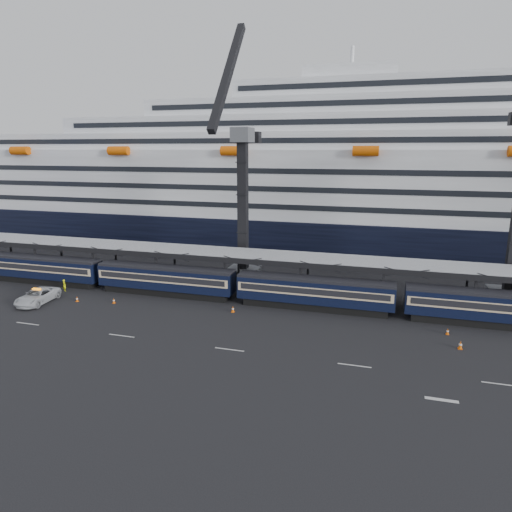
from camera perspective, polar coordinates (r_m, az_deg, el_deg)
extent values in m
plane|color=black|center=(46.90, 15.08, -11.28)|extent=(260.00, 260.00, 0.00)
cube|color=beige|center=(57.66, -26.63, -7.57)|extent=(3.00, 0.15, 0.02)
cube|color=beige|center=(50.54, -16.44, -9.53)|extent=(3.00, 0.15, 0.02)
cube|color=beige|center=(45.52, -3.34, -11.58)|extent=(3.00, 0.15, 0.02)
cube|color=beige|center=(43.33, 12.21, -13.22)|extent=(3.00, 0.15, 0.02)
cube|color=beige|center=(44.39, 28.31, -13.93)|extent=(3.00, 0.15, 0.02)
cube|color=beige|center=(40.02, 22.19, -16.31)|extent=(2.50, 0.40, 0.02)
cube|color=black|center=(73.85, -25.08, -2.68)|extent=(17.48, 2.40, 0.90)
cube|color=black|center=(73.42, -25.22, -1.33)|extent=(19.00, 2.80, 2.70)
cube|color=beige|center=(73.35, -25.24, -1.10)|extent=(18.62, 2.92, 1.05)
cube|color=black|center=(73.34, -25.25, -1.06)|extent=(17.86, 2.98, 0.70)
cube|color=black|center=(73.09, -25.34, -0.19)|extent=(19.00, 2.50, 0.35)
cube|color=black|center=(62.69, -11.15, -4.33)|extent=(17.48, 2.40, 0.90)
cube|color=black|center=(62.18, -11.22, -2.75)|extent=(19.00, 2.80, 2.70)
cube|color=beige|center=(62.10, -11.23, -2.49)|extent=(18.62, 2.92, 1.05)
cube|color=black|center=(62.08, -11.24, -2.44)|extent=(17.86, 2.98, 0.70)
cube|color=black|center=(61.79, -11.28, -1.42)|extent=(19.00, 2.50, 0.35)
cube|color=black|center=(56.62, 7.25, -6.11)|extent=(17.48, 2.40, 0.90)
cube|color=black|center=(56.05, 7.30, -4.37)|extent=(19.00, 2.80, 2.70)
cube|color=beige|center=(55.96, 7.31, -4.08)|extent=(18.62, 2.92, 1.05)
cube|color=black|center=(55.95, 7.31, -4.03)|extent=(17.86, 2.98, 0.70)
cube|color=black|center=(55.62, 7.35, -2.90)|extent=(19.00, 2.50, 0.35)
cube|color=black|center=(57.28, 27.57, -7.34)|extent=(17.48, 2.40, 0.90)
cube|color=black|center=(56.72, 27.76, -5.63)|extent=(19.00, 2.80, 2.70)
cube|color=beige|center=(56.63, 27.80, -5.34)|extent=(18.62, 2.92, 1.05)
cube|color=black|center=(56.62, 27.80, -5.29)|extent=(17.86, 2.98, 0.70)
cube|color=black|center=(56.29, 27.93, -4.18)|extent=(19.00, 2.50, 0.35)
cube|color=gray|center=(58.47, 15.79, -0.83)|extent=(130.00, 6.00, 0.25)
cube|color=black|center=(55.63, 15.72, -1.85)|extent=(130.00, 0.25, 0.70)
cube|color=black|center=(61.46, 15.82, -0.45)|extent=(130.00, 0.25, 0.70)
cube|color=black|center=(86.25, -28.29, 0.67)|extent=(0.25, 0.25, 5.40)
cube|color=black|center=(75.50, -25.80, -0.66)|extent=(0.25, 0.25, 5.40)
cube|color=black|center=(79.60, -23.14, 0.26)|extent=(0.25, 0.25, 5.40)
cube|color=black|center=(69.27, -19.63, -1.25)|extent=(0.25, 0.25, 5.40)
cube|color=black|center=(73.72, -17.11, -0.22)|extent=(0.25, 0.25, 5.40)
cube|color=black|center=(64.00, -12.34, -1.93)|extent=(0.25, 0.25, 5.40)
cube|color=black|center=(68.79, -10.12, -0.77)|extent=(0.25, 0.25, 5.40)
cube|color=black|center=(59.95, -3.90, -2.68)|extent=(0.25, 0.25, 5.40)
cube|color=black|center=(65.04, -2.20, -1.38)|extent=(0.25, 0.25, 5.40)
cube|color=black|center=(57.37, 5.54, -3.44)|extent=(0.25, 0.25, 5.40)
cube|color=black|center=(62.67, 6.51, -2.03)|extent=(0.25, 0.25, 5.40)
cube|color=black|center=(56.47, 15.57, -4.15)|extent=(0.25, 0.25, 5.40)
cube|color=black|center=(61.85, 15.68, -2.65)|extent=(0.25, 0.25, 5.40)
cube|color=black|center=(57.33, 25.63, -4.73)|extent=(0.25, 0.25, 5.40)
cube|color=black|center=(62.64, 24.86, -3.21)|extent=(0.25, 0.25, 5.40)
cube|color=black|center=(90.20, 16.06, 2.75)|extent=(200.00, 28.00, 7.00)
cube|color=silver|center=(89.05, 16.45, 8.77)|extent=(190.00, 26.88, 12.00)
cube|color=silver|center=(88.86, 16.77, 13.59)|extent=(160.00, 24.64, 3.00)
cube|color=black|center=(76.49, 16.77, 13.73)|extent=(153.60, 0.12, 0.90)
cube|color=silver|center=(88.96, 16.90, 15.51)|extent=(124.00, 21.84, 3.00)
cube|color=black|center=(78.00, 16.92, 15.91)|extent=(119.04, 0.12, 0.90)
cube|color=silver|center=(89.15, 17.04, 17.44)|extent=(90.00, 19.04, 3.00)
cube|color=black|center=(79.62, 17.07, 18.01)|extent=(86.40, 0.12, 0.90)
cube|color=silver|center=(89.45, 17.17, 19.35)|extent=(56.00, 16.24, 3.00)
cube|color=black|center=(81.35, 17.21, 20.02)|extent=(53.76, 0.12, 0.90)
cube|color=silver|center=(90.15, 11.84, 21.19)|extent=(16.00, 12.00, 2.50)
cylinder|color=#DF5707|center=(102.52, -27.39, 11.62)|extent=(4.00, 1.60, 1.60)
cylinder|color=#DF5707|center=(88.94, -16.79, 12.49)|extent=(4.00, 1.60, 1.60)
cylinder|color=#DF5707|center=(79.23, -2.96, 12.99)|extent=(4.00, 1.60, 1.60)
cylinder|color=#DF5707|center=(74.92, 13.55, 12.64)|extent=(4.00, 1.60, 1.60)
cube|color=#45474B|center=(67.50, -1.59, -2.33)|extent=(4.50, 4.50, 2.00)
cube|color=black|center=(65.53, -1.65, 6.12)|extent=(1.30, 1.30, 18.00)
cube|color=#45474B|center=(65.06, -1.71, 14.90)|extent=(2.60, 3.20, 2.00)
cube|color=black|center=(60.21, -3.59, 21.61)|extent=(0.90, 12.26, 14.37)
cube|color=black|center=(67.46, -1.02, 14.84)|extent=(0.90, 5.04, 0.90)
cube|color=black|center=(69.86, -0.39, 14.62)|extent=(2.20, 1.60, 1.60)
cube|color=#45474B|center=(65.20, 28.92, -4.59)|extent=(4.50, 4.50, 2.00)
imported|color=silver|center=(64.33, -25.66, -4.56)|extent=(3.50, 6.64, 1.78)
imported|color=#E3EB0C|center=(68.13, -22.83, -3.39)|extent=(0.71, 0.60, 1.65)
cube|color=#DF5707|center=(60.96, -17.33, -5.63)|extent=(0.35, 0.35, 0.04)
cone|color=#DF5707|center=(60.85, -17.35, -5.32)|extent=(0.30, 0.30, 0.67)
cylinder|color=white|center=(60.85, -17.35, -5.32)|extent=(0.25, 0.25, 0.11)
cube|color=#DF5707|center=(63.14, -21.44, -5.31)|extent=(0.35, 0.35, 0.04)
cone|color=#DF5707|center=(63.04, -21.47, -5.00)|extent=(0.30, 0.30, 0.67)
cylinder|color=white|center=(63.04, -21.47, -5.00)|extent=(0.25, 0.25, 0.11)
cube|color=#DF5707|center=(55.22, -2.91, -7.00)|extent=(0.39, 0.39, 0.04)
cone|color=#DF5707|center=(55.08, -2.91, -6.61)|extent=(0.33, 0.33, 0.75)
cylinder|color=white|center=(55.08, -2.91, -6.61)|extent=(0.28, 0.28, 0.12)
cube|color=#DF5707|center=(49.79, 24.14, -10.52)|extent=(0.43, 0.43, 0.04)
cone|color=#DF5707|center=(49.62, 24.19, -10.07)|extent=(0.36, 0.36, 0.81)
cylinder|color=white|center=(49.62, 24.19, -10.07)|extent=(0.30, 0.30, 0.13)
cube|color=#DF5707|center=(52.89, 22.80, -9.00)|extent=(0.34, 0.34, 0.04)
cone|color=#DF5707|center=(52.77, 22.83, -8.65)|extent=(0.29, 0.29, 0.65)
cylinder|color=white|center=(52.77, 22.83, -8.65)|extent=(0.24, 0.24, 0.11)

